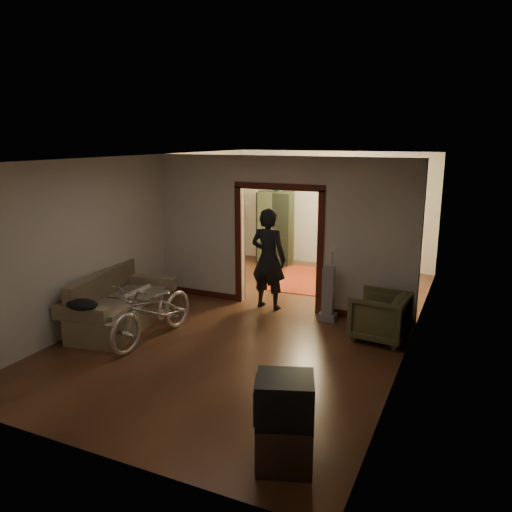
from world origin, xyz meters
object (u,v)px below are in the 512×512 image
Objects in this scene: sofa at (120,301)px; bicycle at (153,310)px; person at (268,259)px; locker at (276,228)px; armchair at (380,316)px; desk at (364,257)px.

sofa is 0.89m from bicycle.
person reaches higher than sofa.
person is (1.88, 1.91, 0.48)m from sofa.
person is 1.04× the size of locker.
bicycle is 1.03× the size of locker.
sofa is at bearing 49.93° from person.
bicycle is 2.24× the size of armchair.
sofa is 4.26m from armchair.
sofa is 1.07× the size of bicycle.
person is at bearing -100.88° from armchair.
person reaches higher than desk.
bicycle is 0.99× the size of person.
desk is at bearing 49.87° from sofa.
bicycle is 5.41m from locker.
armchair is (4.07, 1.26, -0.08)m from sofa.
bicycle is (0.85, -0.25, 0.03)m from sofa.
bicycle reaches higher than desk.
sofa is at bearing 167.24° from bicycle.
armchair is 2.35m from person.
bicycle is at bearing 68.98° from person.
bicycle is at bearing -59.22° from armchair.
sofa is 5.22m from locker.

